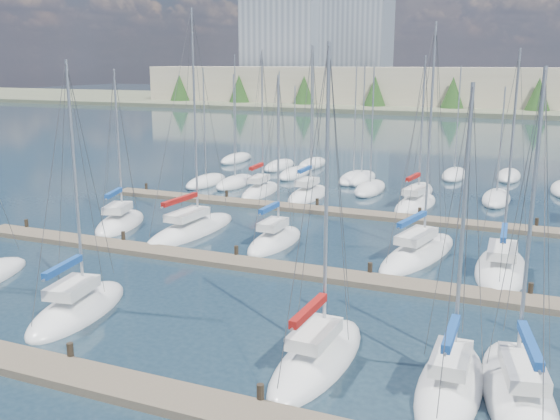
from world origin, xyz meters
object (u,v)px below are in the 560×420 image
at_px(sailboat_l, 501,269).
at_px(sailboat_p, 416,204).
at_px(sailboat_o, 308,195).
at_px(sailboat_e, 450,385).
at_px(sailboat_k, 418,253).
at_px(sailboat_f, 518,394).
at_px(sailboat_j, 275,241).
at_px(sailboat_h, 120,223).
at_px(sailboat_d, 318,358).
at_px(sailboat_c, 78,309).
at_px(sailboat_i, 192,230).
at_px(sailboat_n, 260,191).

bearing_deg(sailboat_l, sailboat_p, 115.58).
bearing_deg(sailboat_p, sailboat_o, -172.86).
relative_size(sailboat_e, sailboat_k, 0.80).
bearing_deg(sailboat_f, sailboat_l, 84.91).
distance_m(sailboat_j, sailboat_h, 11.88).
height_order(sailboat_d, sailboat_h, sailboat_d).
xyz_separation_m(sailboat_l, sailboat_c, (-17.56, -13.68, 0.00)).
bearing_deg(sailboat_e, sailboat_p, 102.75).
height_order(sailboat_o, sailboat_l, sailboat_o).
height_order(sailboat_p, sailboat_k, sailboat_k).
xyz_separation_m(sailboat_o, sailboat_i, (-3.27, -13.85, -0.00)).
distance_m(sailboat_d, sailboat_l, 15.12).
bearing_deg(sailboat_c, sailboat_n, 87.89).
bearing_deg(sailboat_c, sailboat_h, 110.89).
relative_size(sailboat_j, sailboat_e, 0.99).
bearing_deg(sailboat_d, sailboat_i, 136.43).
height_order(sailboat_d, sailboat_n, sailboat_n).
distance_m(sailboat_j, sailboat_n, 15.71).
relative_size(sailboat_j, sailboat_o, 0.84).
relative_size(sailboat_o, sailboat_l, 1.05).
xyz_separation_m(sailboat_d, sailboat_h, (-19.81, 14.01, -0.01)).
xyz_separation_m(sailboat_h, sailboat_n, (4.48, 13.96, 0.02)).
relative_size(sailboat_d, sailboat_k, 0.89).
bearing_deg(sailboat_j, sailboat_e, -46.47).
relative_size(sailboat_l, sailboat_c, 1.05).
relative_size(sailboat_d, sailboat_n, 0.98).
height_order(sailboat_e, sailboat_d, sailboat_d).
relative_size(sailboat_k, sailboat_i, 0.92).
xyz_separation_m(sailboat_p, sailboat_h, (-18.05, -14.24, -0.01)).
height_order(sailboat_d, sailboat_c, sailboat_d).
relative_size(sailboat_o, sailboat_p, 1.07).
distance_m(sailboat_e, sailboat_l, 14.10).
bearing_deg(sailboat_d, sailboat_o, 113.01).
xyz_separation_m(sailboat_d, sailboat_k, (0.98, 15.08, -0.00)).
relative_size(sailboat_h, sailboat_n, 0.89).
bearing_deg(sailboat_e, sailboat_f, 6.55).
height_order(sailboat_j, sailboat_c, sailboat_c).
relative_size(sailboat_j, sailboat_c, 0.93).
bearing_deg(sailboat_l, sailboat_f, -85.87).
bearing_deg(sailboat_p, sailboat_i, -124.76).
distance_m(sailboat_d, sailboat_h, 24.26).
distance_m(sailboat_j, sailboat_o, 14.46).
xyz_separation_m(sailboat_o, sailboat_k, (11.91, -13.19, -0.01)).
bearing_deg(sailboat_n, sailboat_e, -57.71).
bearing_deg(sailboat_l, sailboat_i, 176.68).
height_order(sailboat_k, sailboat_i, sailboat_i).
distance_m(sailboat_h, sailboat_c, 15.84).
xyz_separation_m(sailboat_o, sailboat_f, (18.16, -28.07, -0.01)).
distance_m(sailboat_p, sailboat_f, 29.45).
bearing_deg(sailboat_d, sailboat_c, -179.65).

